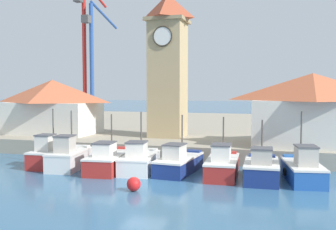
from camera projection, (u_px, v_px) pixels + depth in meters
name	position (u px, v px, depth m)	size (l,w,h in m)	color
ground_plane	(144.00, 184.00, 23.32)	(300.00, 300.00, 0.00)	#386689
quay_wharf	(217.00, 129.00, 48.93)	(120.00, 40.00, 1.25)	#9E937F
fishing_boat_far_left	(50.00, 155.00, 28.59)	(2.16, 4.28, 4.17)	#AD2823
fishing_boat_left_outer	(69.00, 157.00, 27.61)	(2.44, 4.31, 4.08)	silver
fishing_boat_left_inner	(109.00, 160.00, 26.96)	(2.63, 5.30, 3.86)	#AD2823
fishing_boat_mid_left	(139.00, 161.00, 26.74)	(2.63, 4.77, 4.03)	silver
fishing_boat_center	(179.00, 162.00, 26.39)	(2.44, 5.16, 3.86)	navy
fishing_boat_mid_right	(222.00, 165.00, 25.24)	(2.21, 5.02, 3.79)	#AD2823
fishing_boat_right_inner	(261.00, 169.00, 24.03)	(2.27, 4.28, 3.71)	navy
fishing_boat_right_outer	(303.00, 169.00, 23.80)	(2.69, 4.97, 4.26)	#2356A8
clock_tower	(168.00, 62.00, 35.37)	(3.51, 3.51, 14.41)	tan
warehouse_left	(53.00, 106.00, 38.31)	(8.86, 5.63, 5.23)	silver
warehouse_right	(312.00, 109.00, 29.83)	(9.03, 5.88, 5.57)	silver
port_crane_near	(93.00, 75.00, 53.94)	(2.00, 9.63, 16.28)	navy
port_crane_far	(85.00, 66.00, 54.35)	(2.00, 7.56, 19.31)	maroon
mooring_buoy	(134.00, 184.00, 21.66)	(0.78, 0.78, 0.78)	red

